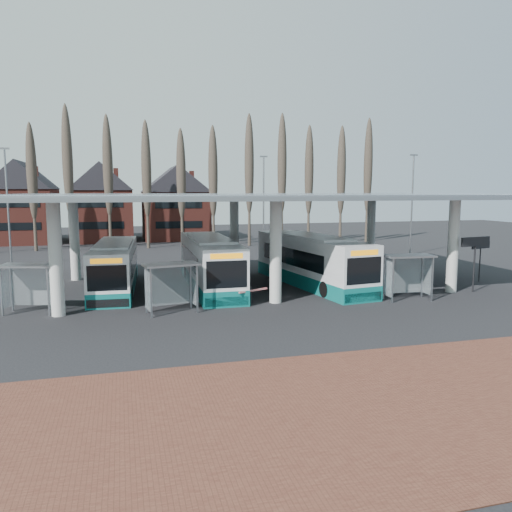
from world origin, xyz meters
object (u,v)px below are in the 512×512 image
object	(u,v)px
shelter_2	(407,267)
bus_2	(311,261)
shelter_0	(30,277)
shelter_1	(171,277)
bus_0	(115,267)
bus_1	(210,264)

from	to	relation	value
shelter_2	bus_2	bearing A→B (deg)	126.72
shelter_0	shelter_1	size ratio (longest dim) A/B	1.01
bus_0	bus_2	size ratio (longest dim) A/B	0.90
bus_0	shelter_2	world-z (taller)	bus_0
bus_2	shelter_2	xyz separation A→B (m)	(3.84, -6.01, 0.34)
bus_1	bus_2	xyz separation A→B (m)	(6.97, -0.93, 0.03)
bus_0	bus_2	bearing A→B (deg)	-4.18
bus_2	shelter_2	world-z (taller)	bus_2
bus_0	shelter_0	distance (m)	6.99
shelter_1	bus_0	bearing A→B (deg)	102.00
shelter_1	shelter_0	bearing A→B (deg)	155.52
bus_2	shelter_1	distance (m)	11.63
shelter_0	shelter_2	bearing A→B (deg)	8.32
shelter_0	shelter_1	bearing A→B (deg)	0.07
bus_0	shelter_0	bearing A→B (deg)	-124.78
bus_1	shelter_0	world-z (taller)	bus_1
bus_1	shelter_1	size ratio (longest dim) A/B	4.00
bus_0	shelter_0	size ratio (longest dim) A/B	3.70
bus_0	shelter_0	xyz separation A→B (m)	(-4.34, -5.46, 0.44)
bus_1	shelter_0	size ratio (longest dim) A/B	3.97
shelter_2	bus_1	bearing A→B (deg)	151.43
bus_0	shelter_1	xyz separation A→B (m)	(2.96, -7.36, 0.46)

